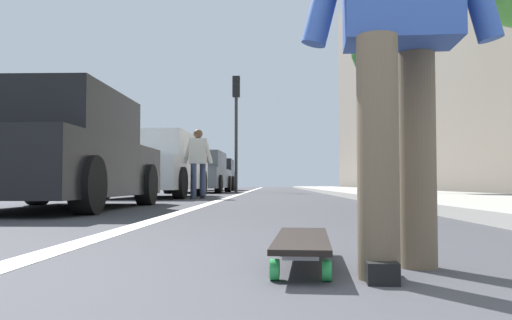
{
  "coord_description": "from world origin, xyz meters",
  "views": [
    {
      "loc": [
        -0.95,
        0.16,
        0.32
      ],
      "look_at": [
        10.75,
        0.55,
        0.84
      ],
      "focal_mm": 37.33,
      "sensor_mm": 36.0,
      "label": 1
    }
  ],
  "objects_px": {
    "parked_car_mid": "(157,166)",
    "traffic_light": "(236,112)",
    "parked_car_near": "(57,154)",
    "parked_car_end": "(217,175)",
    "parked_car_far": "(200,173)",
    "skateboard": "(302,242)",
    "skater_person": "(399,12)",
    "pedestrian_distant": "(198,159)",
    "street_tree_mid": "(388,48)"
  },
  "relations": [
    {
      "from": "parked_car_mid",
      "to": "traffic_light",
      "type": "bearing_deg",
      "value": -9.36
    },
    {
      "from": "parked_car_near",
      "to": "parked_car_end",
      "type": "bearing_deg",
      "value": 0.13
    },
    {
      "from": "parked_car_end",
      "to": "parked_car_mid",
      "type": "bearing_deg",
      "value": -179.86
    },
    {
      "from": "parked_car_near",
      "to": "parked_car_far",
      "type": "bearing_deg",
      "value": -0.24
    },
    {
      "from": "skateboard",
      "to": "skater_person",
      "type": "bearing_deg",
      "value": -113.29
    },
    {
      "from": "parked_car_far",
      "to": "parked_car_end",
      "type": "xyz_separation_m",
      "value": [
        6.53,
        0.1,
        0.02
      ]
    },
    {
      "from": "skater_person",
      "to": "parked_car_near",
      "type": "xyz_separation_m",
      "value": [
        4.69,
        3.18,
        -0.24
      ]
    },
    {
      "from": "parked_car_end",
      "to": "parked_car_near",
      "type": "bearing_deg",
      "value": -179.87
    },
    {
      "from": "parked_car_end",
      "to": "pedestrian_distant",
      "type": "bearing_deg",
      "value": -175.45
    },
    {
      "from": "skateboard",
      "to": "parked_car_end",
      "type": "relative_size",
      "value": 0.21
    },
    {
      "from": "skateboard",
      "to": "traffic_light",
      "type": "relative_size",
      "value": 0.19
    },
    {
      "from": "parked_car_near",
      "to": "parked_car_mid",
      "type": "relative_size",
      "value": 0.94
    },
    {
      "from": "parked_car_far",
      "to": "street_tree_mid",
      "type": "distance_m",
      "value": 8.73
    },
    {
      "from": "parked_car_near",
      "to": "pedestrian_distant",
      "type": "bearing_deg",
      "value": -12.85
    },
    {
      "from": "skateboard",
      "to": "pedestrian_distant",
      "type": "relative_size",
      "value": 0.57
    },
    {
      "from": "street_tree_mid",
      "to": "pedestrian_distant",
      "type": "height_order",
      "value": "street_tree_mid"
    },
    {
      "from": "parked_car_mid",
      "to": "street_tree_mid",
      "type": "relative_size",
      "value": 0.93
    },
    {
      "from": "pedestrian_distant",
      "to": "parked_car_near",
      "type": "bearing_deg",
      "value": 167.15
    },
    {
      "from": "skateboard",
      "to": "parked_car_near",
      "type": "xyz_separation_m",
      "value": [
        4.54,
        2.84,
        0.6
      ]
    },
    {
      "from": "parked_car_near",
      "to": "traffic_light",
      "type": "xyz_separation_m",
      "value": [
        13.67,
        -1.29,
        2.37
      ]
    },
    {
      "from": "parked_car_near",
      "to": "street_tree_mid",
      "type": "xyz_separation_m",
      "value": [
        6.5,
        -5.56,
        2.98
      ]
    },
    {
      "from": "skater_person",
      "to": "parked_car_end",
      "type": "distance_m",
      "value": 24.03
    },
    {
      "from": "skater_person",
      "to": "parked_car_near",
      "type": "bearing_deg",
      "value": 34.17
    },
    {
      "from": "parked_car_far",
      "to": "parked_car_end",
      "type": "relative_size",
      "value": 1.1
    },
    {
      "from": "parked_car_near",
      "to": "pedestrian_distant",
      "type": "relative_size",
      "value": 2.7
    },
    {
      "from": "skateboard",
      "to": "parked_car_near",
      "type": "relative_size",
      "value": 0.21
    },
    {
      "from": "skater_person",
      "to": "pedestrian_distant",
      "type": "xyz_separation_m",
      "value": [
        9.5,
        2.09,
        -0.08
      ]
    },
    {
      "from": "street_tree_mid",
      "to": "skater_person",
      "type": "bearing_deg",
      "value": 168.0
    },
    {
      "from": "parked_car_far",
      "to": "parked_car_near",
      "type": "bearing_deg",
      "value": 179.76
    },
    {
      "from": "parked_car_far",
      "to": "traffic_light",
      "type": "height_order",
      "value": "traffic_light"
    },
    {
      "from": "skater_person",
      "to": "street_tree_mid",
      "type": "height_order",
      "value": "street_tree_mid"
    },
    {
      "from": "parked_car_near",
      "to": "parked_car_end",
      "type": "distance_m",
      "value": 19.13
    },
    {
      "from": "traffic_light",
      "to": "parked_car_mid",
      "type": "bearing_deg",
      "value": 170.64
    },
    {
      "from": "skateboard",
      "to": "parked_car_mid",
      "type": "xyz_separation_m",
      "value": [
        10.31,
        2.85,
        0.63
      ]
    },
    {
      "from": "parked_car_near",
      "to": "street_tree_mid",
      "type": "relative_size",
      "value": 0.87
    },
    {
      "from": "parked_car_end",
      "to": "traffic_light",
      "type": "distance_m",
      "value": 6.09
    },
    {
      "from": "parked_car_mid",
      "to": "parked_car_near",
      "type": "bearing_deg",
      "value": -179.91
    },
    {
      "from": "parked_car_near",
      "to": "street_tree_mid",
      "type": "distance_m",
      "value": 9.06
    },
    {
      "from": "parked_car_mid",
      "to": "traffic_light",
      "type": "height_order",
      "value": "traffic_light"
    },
    {
      "from": "parked_car_far",
      "to": "parked_car_end",
      "type": "distance_m",
      "value": 6.53
    },
    {
      "from": "parked_car_near",
      "to": "parked_car_mid",
      "type": "height_order",
      "value": "parked_car_mid"
    },
    {
      "from": "skateboard",
      "to": "parked_car_far",
      "type": "xyz_separation_m",
      "value": [
        17.13,
        2.78,
        0.61
      ]
    },
    {
      "from": "parked_car_near",
      "to": "traffic_light",
      "type": "distance_m",
      "value": 13.93
    },
    {
      "from": "parked_car_end",
      "to": "skater_person",
      "type": "bearing_deg",
      "value": -172.29
    },
    {
      "from": "skateboard",
      "to": "traffic_light",
      "type": "xyz_separation_m",
      "value": [
        18.21,
        1.54,
        2.97
      ]
    },
    {
      "from": "parked_car_near",
      "to": "parked_car_far",
      "type": "relative_size",
      "value": 0.89
    },
    {
      "from": "parked_car_near",
      "to": "parked_car_mid",
      "type": "distance_m",
      "value": 5.77
    },
    {
      "from": "skater_person",
      "to": "parked_car_mid",
      "type": "relative_size",
      "value": 0.38
    },
    {
      "from": "skateboard",
      "to": "parked_car_far",
      "type": "relative_size",
      "value": 0.19
    },
    {
      "from": "pedestrian_distant",
      "to": "street_tree_mid",
      "type": "bearing_deg",
      "value": -69.22
    }
  ]
}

